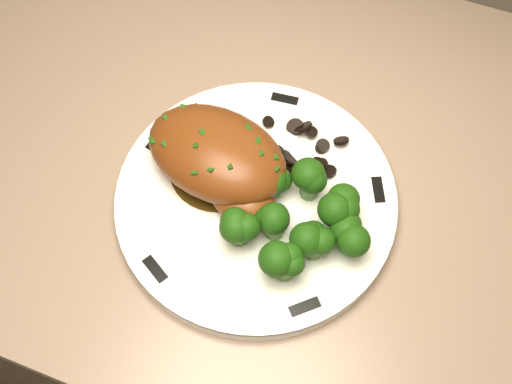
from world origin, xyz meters
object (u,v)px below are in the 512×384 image
(counter, at_px, (366,311))
(chicken_breast, at_px, (220,159))
(broccoli_florets, at_px, (298,220))
(plate, at_px, (256,201))

(counter, height_order, chicken_breast, counter)
(counter, relative_size, broccoli_florets, 13.87)
(plate, distance_m, broccoli_florets, 0.07)
(counter, bearing_deg, broccoli_florets, -140.50)
(counter, distance_m, chicken_breast, 0.50)
(counter, distance_m, plate, 0.45)
(counter, bearing_deg, plate, -156.86)
(counter, xyz_separation_m, broccoli_florets, (-0.11, -0.09, 0.45))
(counter, xyz_separation_m, chicken_breast, (-0.21, -0.06, 0.45))
(broccoli_florets, bearing_deg, counter, 39.50)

